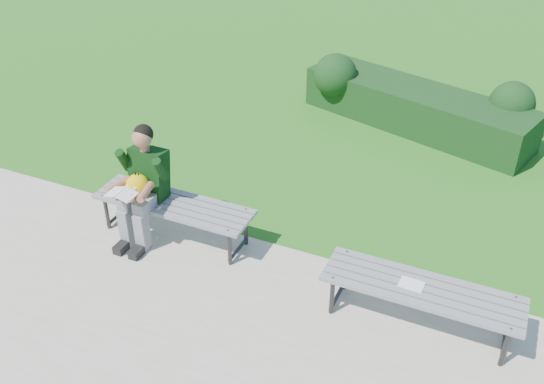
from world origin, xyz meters
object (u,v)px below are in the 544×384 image
(bench_left, at_px, (174,207))
(paper_sheet, at_px, (412,284))
(seated_boy, at_px, (142,182))
(bench_right, at_px, (422,292))
(hedge, at_px, (415,103))

(bench_left, height_order, paper_sheet, bench_left)
(seated_boy, bearing_deg, paper_sheet, -2.92)
(bench_right, distance_m, seated_boy, 3.09)
(hedge, relative_size, bench_left, 1.98)
(bench_left, relative_size, bench_right, 1.00)
(bench_right, xyz_separation_m, seated_boy, (-3.07, 0.15, 0.30))
(seated_boy, relative_size, paper_sheet, 5.80)
(bench_left, height_order, seated_boy, seated_boy)
(seated_boy, bearing_deg, hedge, 62.07)
(hedge, relative_size, seated_boy, 2.70)
(hedge, height_order, seated_boy, seated_boy)
(bench_right, height_order, paper_sheet, bench_right)
(hedge, distance_m, bench_right, 4.20)
(bench_right, distance_m, paper_sheet, 0.12)
(hedge, distance_m, seated_boy, 4.46)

